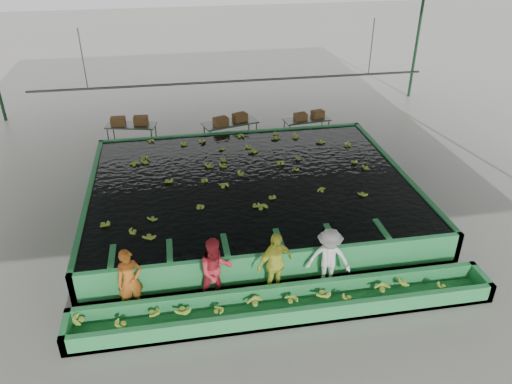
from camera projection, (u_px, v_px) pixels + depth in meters
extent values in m
plane|color=gray|center=(259.00, 229.00, 14.82)|extent=(80.00, 80.00, 0.00)
cube|color=gray|center=(259.00, 62.00, 12.36)|extent=(20.00, 22.00, 0.04)
cube|color=black|center=(251.00, 181.00, 15.69)|extent=(9.70, 7.70, 0.00)
cylinder|color=#59605B|center=(234.00, 81.00, 17.63)|extent=(0.08, 0.08, 14.00)
cylinder|color=#59605B|center=(83.00, 59.00, 16.38)|extent=(0.04, 0.04, 2.00)
cylinder|color=#59605B|center=(371.00, 47.00, 17.89)|extent=(0.04, 0.04, 2.00)
imported|color=#BB5F1D|center=(130.00, 281.00, 11.48)|extent=(0.70, 0.57, 1.66)
imported|color=red|center=(216.00, 270.00, 11.76)|extent=(0.96, 0.81, 1.73)
imported|color=#E8ED46|center=(275.00, 264.00, 11.98)|extent=(1.10, 0.80, 1.73)
imported|color=silver|center=(329.00, 259.00, 12.19)|extent=(1.22, 0.92, 1.67)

